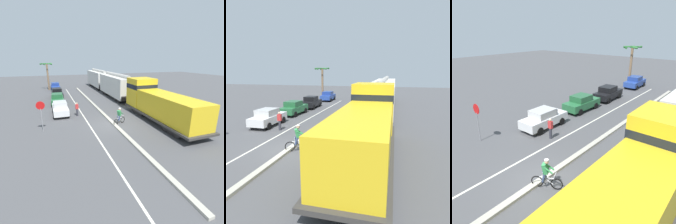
{
  "view_description": "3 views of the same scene",
  "coord_description": "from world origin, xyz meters",
  "views": [
    {
      "loc": [
        -5.88,
        -15.92,
        6.51
      ],
      "look_at": [
        -0.09,
        0.13,
        1.29
      ],
      "focal_mm": 28.0,
      "sensor_mm": 36.0,
      "label": 1
    },
    {
      "loc": [
        6.44,
        -12.48,
        5.09
      ],
      "look_at": [
        2.26,
        3.65,
        1.93
      ],
      "focal_mm": 35.0,
      "sensor_mm": 36.0,
      "label": 2
    },
    {
      "loc": [
        7.22,
        -6.71,
        7.69
      ],
      "look_at": [
        -3.85,
        6.58,
        1.22
      ],
      "focal_mm": 35.0,
      "sensor_mm": 36.0,
      "label": 3
    }
  ],
  "objects": [
    {
      "name": "pedestrian_by_cars",
      "position": [
        -3.06,
        4.04,
        0.85
      ],
      "size": [
        0.34,
        0.22,
        1.62
      ],
      "color": "#33333D",
      "rests_on": "ground"
    },
    {
      "name": "parked_car_blue",
      "position": [
        -4.64,
        23.41,
        0.82
      ],
      "size": [
        1.91,
        4.24,
        1.62
      ],
      "color": "#28479E",
      "rests_on": "ground"
    },
    {
      "name": "palm_tree_near",
      "position": [
        -5.96,
        24.34,
        4.31
      ],
      "size": [
        2.48,
        2.65,
        5.79
      ],
      "color": "#846647",
      "rests_on": "ground"
    },
    {
      "name": "lane_stripe",
      "position": [
        -2.4,
        6.0,
        0.0
      ],
      "size": [
        0.14,
        36.0,
        0.01
      ],
      "primitive_type": "cube",
      "color": "silver",
      "rests_on": "ground"
    },
    {
      "name": "parked_car_white",
      "position": [
        -4.89,
        5.19,
        0.82
      ],
      "size": [
        1.85,
        4.21,
        1.62
      ],
      "color": "silver",
      "rests_on": "ground"
    },
    {
      "name": "cyclist",
      "position": [
        0.6,
        -0.17,
        0.82
      ],
      "size": [
        1.55,
        0.84,
        1.71
      ],
      "color": "black",
      "rests_on": "ground"
    },
    {
      "name": "locomotive",
      "position": [
        5.02,
        -0.18,
        1.8
      ],
      "size": [
        3.1,
        11.61,
        4.2
      ],
      "color": "gold",
      "rests_on": "ground"
    },
    {
      "name": "stop_sign",
      "position": [
        -6.81,
        0.43,
        2.02
      ],
      "size": [
        0.76,
        0.08,
        2.88
      ],
      "color": "gray",
      "rests_on": "ground"
    },
    {
      "name": "parked_car_green",
      "position": [
        -4.91,
        10.67,
        0.82
      ],
      "size": [
        1.97,
        4.27,
        1.62
      ],
      "color": "#286B3D",
      "rests_on": "ground"
    },
    {
      "name": "ground_plane",
      "position": [
        0.0,
        0.0,
        0.0
      ],
      "size": [
        120.0,
        120.0,
        0.0
      ],
      "primitive_type": "plane",
      "color": "#4C4C4F"
    },
    {
      "name": "median_curb",
      "position": [
        0.0,
        6.0,
        0.08
      ],
      "size": [
        0.36,
        36.0,
        0.16
      ],
      "primitive_type": "cube",
      "color": "#B2AD9E",
      "rests_on": "ground"
    },
    {
      "name": "parked_car_black",
      "position": [
        -4.68,
        15.69,
        0.82
      ],
      "size": [
        1.88,
        4.22,
        1.62
      ],
      "color": "black",
      "rests_on": "ground"
    }
  ]
}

